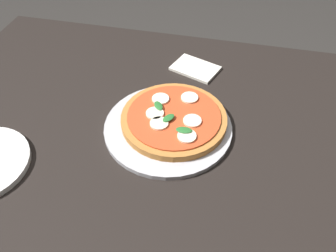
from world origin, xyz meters
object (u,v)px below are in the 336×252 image
dining_table (193,163)px  serving_tray (168,127)px  napkin (195,68)px  pizza (174,118)px

dining_table → serving_tray: serving_tray is taller
dining_table → napkin: napkin is taller
serving_tray → napkin: 0.26m
dining_table → napkin: (0.05, -0.27, 0.10)m
serving_tray → pizza: pizza is taller
pizza → napkin: size_ratio=1.99×
dining_table → napkin: bearing=-80.4°
dining_table → napkin: 0.29m
dining_table → serving_tray: bearing=-9.6°
pizza → napkin: (-0.01, -0.24, -0.02)m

